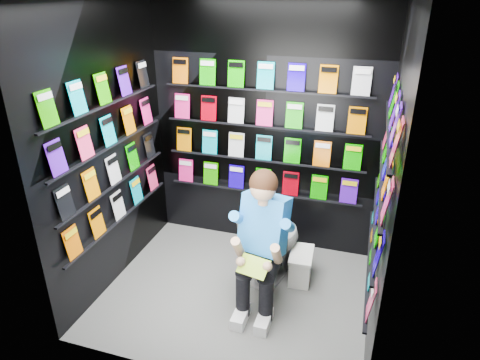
% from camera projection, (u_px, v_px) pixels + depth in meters
% --- Properties ---
extents(floor, '(2.40, 2.40, 0.00)m').
position_uv_depth(floor, '(236.00, 292.00, 4.05)').
color(floor, '#61615F').
rests_on(floor, ground).
extents(wall_back, '(2.40, 0.04, 2.60)m').
position_uv_depth(wall_back, '(265.00, 130.00, 4.38)').
color(wall_back, black).
rests_on(wall_back, floor).
extents(wall_front, '(2.40, 0.04, 2.60)m').
position_uv_depth(wall_front, '(185.00, 225.00, 2.64)').
color(wall_front, black).
rests_on(wall_front, floor).
extents(wall_left, '(0.04, 2.00, 2.60)m').
position_uv_depth(wall_left, '(108.00, 151.00, 3.84)').
color(wall_left, black).
rests_on(wall_left, floor).
extents(wall_right, '(0.04, 2.00, 2.60)m').
position_uv_depth(wall_right, '(388.00, 184.00, 3.19)').
color(wall_right, black).
rests_on(wall_right, floor).
extents(comics_back, '(2.10, 0.06, 1.37)m').
position_uv_depth(comics_back, '(264.00, 131.00, 4.35)').
color(comics_back, '#EE1C7B').
rests_on(comics_back, wall_back).
extents(comics_left, '(0.06, 1.70, 1.37)m').
position_uv_depth(comics_left, '(111.00, 150.00, 3.83)').
color(comics_left, '#EE1C7B').
rests_on(comics_left, wall_left).
extents(comics_right, '(0.06, 1.70, 1.37)m').
position_uv_depth(comics_right, '(384.00, 183.00, 3.19)').
color(comics_right, '#EE1C7B').
rests_on(comics_right, wall_right).
extents(toilet, '(0.56, 0.82, 0.73)m').
position_uv_depth(toilet, '(273.00, 242.00, 4.18)').
color(toilet, white).
rests_on(toilet, floor).
extents(longbox, '(0.22, 0.37, 0.27)m').
position_uv_depth(longbox, '(301.00, 267.00, 4.19)').
color(longbox, white).
rests_on(longbox, floor).
extents(longbox_lid, '(0.24, 0.39, 0.03)m').
position_uv_depth(longbox_lid, '(302.00, 254.00, 4.13)').
color(longbox_lid, white).
rests_on(longbox_lid, longbox).
extents(reader, '(0.68, 0.87, 1.43)m').
position_uv_depth(reader, '(265.00, 224.00, 3.68)').
color(reader, blue).
rests_on(reader, toilet).
extents(held_comic, '(0.28, 0.20, 0.11)m').
position_uv_depth(held_comic, '(253.00, 266.00, 3.46)').
color(held_comic, green).
rests_on(held_comic, reader).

